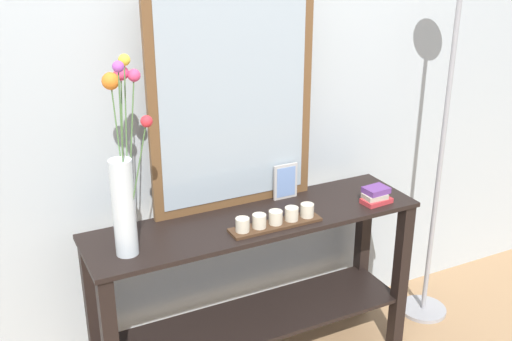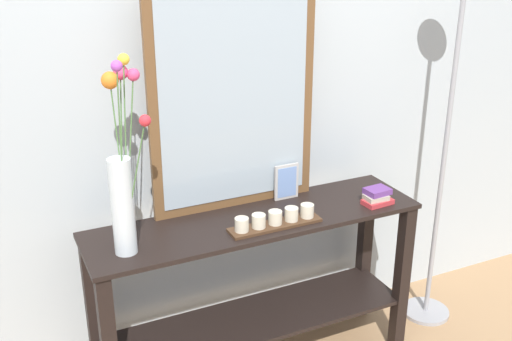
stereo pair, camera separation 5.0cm
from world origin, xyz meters
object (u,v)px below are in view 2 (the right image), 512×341
mirror_leaning (234,100)px  picture_frame_small (286,182)px  console_table (256,276)px  tall_vase_left (122,181)px  candle_tray (275,220)px  floor_lamp (453,88)px  book_stack (377,197)px

mirror_leaning → picture_frame_small: (0.23, -0.04, -0.39)m
console_table → tall_vase_left: 0.79m
candle_tray → console_table: bearing=109.7°
floor_lamp → candle_tray: bearing=-174.0°
tall_vase_left → book_stack: bearing=-2.8°
tall_vase_left → mirror_leaning: bearing=20.9°
console_table → book_stack: bearing=-10.2°
console_table → book_stack: (0.54, -0.10, 0.31)m
picture_frame_small → book_stack: bearing=-33.1°
tall_vase_left → book_stack: 1.12m
console_table → mirror_leaning: size_ratio=1.52×
mirror_leaning → book_stack: mirror_leaning is taller
picture_frame_small → mirror_leaning: bearing=170.8°
book_stack → console_table: bearing=169.8°
tall_vase_left → picture_frame_small: (0.76, 0.16, -0.20)m
tall_vase_left → picture_frame_small: tall_vase_left is taller
tall_vase_left → book_stack: size_ratio=5.36×
mirror_leaning → picture_frame_small: 0.45m
book_stack → floor_lamp: floor_lamp is taller
mirror_leaning → floor_lamp: size_ratio=0.52×
console_table → floor_lamp: floor_lamp is taller
console_table → candle_tray: 0.33m
tall_vase_left → candle_tray: size_ratio=1.85×
console_table → floor_lamp: 1.23m
candle_tray → mirror_leaning: bearing=103.3°
tall_vase_left → floor_lamp: bearing=1.5°
tall_vase_left → book_stack: (1.09, -0.05, -0.25)m
picture_frame_small → book_stack: 0.40m
picture_frame_small → floor_lamp: bearing=-9.0°
floor_lamp → picture_frame_small: bearing=171.0°
mirror_leaning → candle_tray: 0.52m
book_stack → floor_lamp: (0.45, 0.09, 0.41)m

